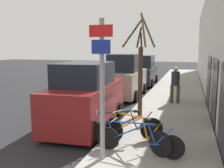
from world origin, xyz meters
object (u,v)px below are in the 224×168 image
Objects in this scene: bicycle_1 at (135,134)px; street_tree at (140,69)px; bicycle_0 at (139,140)px; signpost at (102,85)px; parked_car_2 at (142,71)px; bicycle_2 at (121,129)px; parked_car_0 at (86,97)px; pedestrian_near at (175,82)px; parked_car_1 at (125,78)px.

street_tree reaches higher than bicycle_1.
bicycle_0 is 0.40m from bicycle_1.
signpost is 0.84× the size of street_tree.
parked_car_2 is 9.85m from street_tree.
signpost reaches higher than bicycle_2.
parked_car_2 is at bearing 37.17° from bicycle_1.
parked_car_0 reaches higher than bicycle_0.
parked_car_0 is 2.56× the size of pedestrian_near.
parked_car_2 is at bearing 14.75° from bicycle_0.
pedestrian_near is (2.84, 4.26, 0.12)m from parked_car_0.
bicycle_1 is 2.89m from parked_car_0.
parked_car_0 is 1.14× the size of street_tree.
pedestrian_near is at bearing 52.65° from parked_car_0.
signpost is 1.66× the size of bicycle_1.
street_tree is at bearing 88.24° from signpost.
street_tree reaches higher than signpost.
parked_car_0 reaches higher than bicycle_1.
parked_car_0 reaches higher than pedestrian_near.
parked_car_2 is (-2.22, 12.80, 0.49)m from bicycle_1.
parked_car_2 is at bearing -17.77° from bicycle_2.
street_tree reaches higher than parked_car_0.
signpost is 1.87× the size of pedestrian_near.
parked_car_1 reaches higher than parked_car_0.
signpost is 1.47× the size of bicycle_0.
pedestrian_near is at bearing -28.96° from parked_car_1.
pedestrian_near is at bearing 21.13° from bicycle_1.
bicycle_1 is 0.56m from bicycle_2.
signpost reaches higher than bicycle_1.
bicycle_2 is at bearing 85.02° from pedestrian_near.
street_tree is at bearing 74.48° from pedestrian_near.
bicycle_0 is 0.48× the size of parked_car_2.
signpost reaches higher than parked_car_2.
parked_car_2 is (-0.03, 10.98, -0.03)m from parked_car_0.
parked_car_2 is 1.20× the size of street_tree.
parked_car_1 reaches higher than parked_car_2.
signpost reaches higher than bicycle_0.
signpost is 1.50× the size of bicycle_2.
bicycle_1 is at bearing -149.74° from bicycle_2.
parked_car_2 is at bearing 89.43° from parked_car_1.
bicycle_1 is 8.00m from parked_car_1.
bicycle_0 is 3.88m from street_tree.
parked_car_1 reaches higher than bicycle_1.
bicycle_2 is 0.47× the size of parked_car_2.
signpost is 7.11m from pedestrian_near.
street_tree is at bearing 36.31° from bicycle_1.
pedestrian_near is 0.45× the size of street_tree.
bicycle_2 reaches higher than bicycle_1.
parked_car_0 is 5.12m from pedestrian_near.
signpost is 3.24m from parked_car_0.
street_tree is (-1.16, -2.92, 0.84)m from pedestrian_near.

